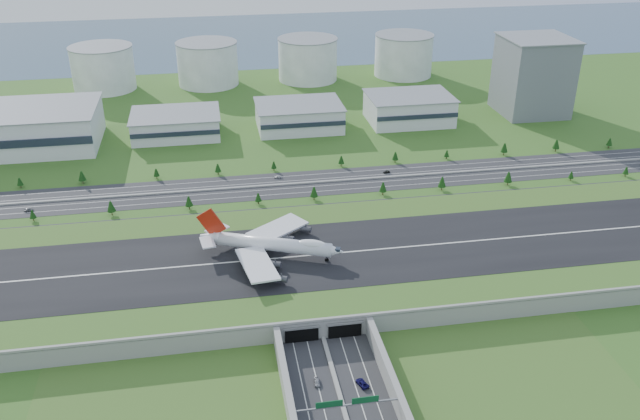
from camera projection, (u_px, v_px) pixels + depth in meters
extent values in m
plane|color=#27561B|center=(304.00, 271.00, 307.65)|extent=(1200.00, 1200.00, 0.00)
cube|color=gray|center=(304.00, 264.00, 305.84)|extent=(520.00, 100.00, 8.00)
cube|color=#456322|center=(304.00, 256.00, 304.00)|extent=(520.00, 100.00, 0.16)
cube|color=black|center=(304.00, 256.00, 303.94)|extent=(520.00, 58.00, 0.12)
cube|color=silver|center=(304.00, 256.00, 303.90)|extent=(520.00, 0.90, 0.02)
cube|color=gray|center=(323.00, 320.00, 260.31)|extent=(520.00, 1.20, 1.20)
cube|color=gray|center=(405.00, 417.00, 220.63)|extent=(2.40, 100.00, 8.00)
cube|color=black|center=(302.00, 335.00, 260.76)|extent=(13.00, 1.20, 6.00)
cube|color=black|center=(345.00, 330.00, 263.33)|extent=(13.00, 1.20, 6.00)
cylinder|color=gray|center=(403.00, 407.00, 225.38)|extent=(0.70, 0.70, 7.00)
cube|color=gray|center=(347.00, 405.00, 220.83)|extent=(38.00, 0.50, 0.50)
cube|color=#0C4C23|center=(329.00, 404.00, 219.21)|extent=(9.00, 0.30, 2.40)
cube|color=#0C4C23|center=(365.00, 400.00, 221.02)|extent=(9.00, 0.30, 2.40)
cube|color=#28282B|center=(280.00, 185.00, 391.19)|extent=(560.00, 36.00, 0.12)
cylinder|color=#3D2819|center=(34.00, 219.00, 351.48)|extent=(0.50, 0.50, 2.20)
cone|color=black|center=(32.00, 214.00, 350.22)|extent=(3.41, 3.41, 4.39)
cylinder|color=#3D2819|center=(112.00, 212.00, 357.31)|extent=(0.50, 0.50, 2.88)
cone|color=black|center=(111.00, 206.00, 355.65)|extent=(4.48, 4.48, 5.76)
cylinder|color=#3D2819|center=(189.00, 207.00, 363.47)|extent=(0.50, 0.50, 2.70)
cone|color=black|center=(189.00, 201.00, 361.91)|extent=(4.20, 4.20, 5.40)
cylinder|color=#3D2819|center=(258.00, 202.00, 369.18)|extent=(0.50, 0.50, 2.32)
cone|color=black|center=(258.00, 197.00, 367.84)|extent=(3.61, 3.61, 4.64)
cylinder|color=#3D2819|center=(314.00, 197.00, 373.73)|extent=(0.50, 0.50, 2.79)
cone|color=black|center=(314.00, 192.00, 372.13)|extent=(4.34, 4.34, 5.58)
cylinder|color=#3D2819|center=(383.00, 192.00, 379.68)|extent=(0.50, 0.50, 2.68)
cone|color=black|center=(383.00, 187.00, 378.14)|extent=(4.17, 4.17, 5.36)
cylinder|color=#3D2819|center=(442.00, 188.00, 384.85)|extent=(0.50, 0.50, 2.93)
cone|color=black|center=(442.00, 182.00, 383.16)|extent=(4.56, 4.56, 5.86)
cylinder|color=#3D2819|center=(508.00, 183.00, 390.86)|extent=(0.50, 0.50, 2.99)
cone|color=black|center=(508.00, 177.00, 389.14)|extent=(4.66, 4.66, 5.99)
cylinder|color=#3D2819|center=(571.00, 179.00, 397.02)|extent=(0.50, 0.50, 2.06)
cone|color=black|center=(571.00, 175.00, 395.83)|extent=(3.21, 3.21, 4.12)
cylinder|color=#3D2819|center=(625.00, 175.00, 402.29)|extent=(0.50, 0.50, 2.21)
cone|color=black|center=(626.00, 170.00, 401.02)|extent=(3.43, 3.43, 4.41)
cylinder|color=#3D2819|center=(21.00, 186.00, 387.82)|extent=(0.50, 0.50, 2.25)
cone|color=black|center=(20.00, 181.00, 386.53)|extent=(3.49, 3.49, 4.49)
cylinder|color=#3D2819|center=(83.00, 181.00, 392.89)|extent=(0.50, 0.50, 2.81)
cone|color=black|center=(82.00, 176.00, 391.27)|extent=(4.38, 4.38, 5.63)
cylinder|color=#3D2819|center=(157.00, 177.00, 399.39)|extent=(0.50, 0.50, 2.27)
cone|color=black|center=(156.00, 172.00, 398.08)|extent=(3.53, 3.53, 4.54)
cylinder|color=#3D2819|center=(218.00, 173.00, 404.80)|extent=(0.50, 0.50, 2.44)
cone|color=black|center=(218.00, 168.00, 403.39)|extent=(3.79, 3.79, 4.87)
cylinder|color=#3D2819|center=(274.00, 169.00, 409.94)|extent=(0.50, 0.50, 2.14)
cone|color=black|center=(274.00, 165.00, 408.71)|extent=(3.32, 3.32, 4.27)
cylinder|color=#3D2819|center=(341.00, 164.00, 416.18)|extent=(0.50, 0.50, 2.40)
cone|color=black|center=(341.00, 160.00, 414.80)|extent=(3.74, 3.74, 4.81)
cylinder|color=#3D2819|center=(395.00, 161.00, 421.35)|extent=(0.50, 0.50, 2.49)
cone|color=black|center=(395.00, 156.00, 419.91)|extent=(3.88, 3.88, 4.99)
cylinder|color=#3D2819|center=(446.00, 157.00, 426.50)|extent=(0.50, 0.50, 2.10)
cone|color=black|center=(447.00, 153.00, 425.29)|extent=(3.27, 3.27, 4.20)
cylinder|color=#3D2819|center=(504.00, 153.00, 432.12)|extent=(0.50, 0.50, 2.89)
cone|color=black|center=(504.00, 148.00, 430.46)|extent=(4.49, 4.49, 5.78)
cylinder|color=#3D2819|center=(555.00, 149.00, 437.49)|extent=(0.50, 0.50, 2.91)
cone|color=black|center=(556.00, 144.00, 435.81)|extent=(4.53, 4.53, 5.82)
cylinder|color=#3D2819|center=(609.00, 146.00, 443.29)|extent=(0.50, 0.50, 2.40)
cone|color=black|center=(610.00, 142.00, 441.91)|extent=(3.73, 3.73, 4.80)
cube|color=silver|center=(3.00, 129.00, 439.01)|extent=(120.00, 60.00, 25.00)
cube|color=silver|center=(176.00, 124.00, 462.32)|extent=(58.00, 42.00, 15.00)
cube|color=silver|center=(299.00, 116.00, 474.73)|extent=(58.00, 42.00, 17.00)
cube|color=silver|center=(409.00, 109.00, 486.39)|extent=(58.00, 42.00, 19.00)
cube|color=slate|center=(533.00, 76.00, 497.05)|extent=(46.00, 46.00, 55.00)
cylinder|color=silver|center=(103.00, 68.00, 554.28)|extent=(50.00, 50.00, 35.00)
cylinder|color=silver|center=(208.00, 64.00, 567.15)|extent=(50.00, 50.00, 35.00)
cylinder|color=silver|center=(308.00, 60.00, 580.02)|extent=(50.00, 50.00, 35.00)
cylinder|color=silver|center=(403.00, 55.00, 592.88)|extent=(50.00, 50.00, 35.00)
cube|color=#39556E|center=(238.00, 38.00, 729.87)|extent=(1200.00, 260.00, 0.06)
cylinder|color=white|center=(272.00, 244.00, 302.05)|extent=(52.57, 25.90, 6.19)
cone|color=white|center=(336.00, 251.00, 296.62)|extent=(9.48, 8.62, 6.19)
cone|color=white|center=(210.00, 237.00, 307.29)|extent=(11.28, 9.34, 6.19)
ellipsoid|color=white|center=(312.00, 244.00, 297.60)|extent=(14.04, 9.39, 3.81)
cube|color=white|center=(257.00, 264.00, 288.49)|extent=(17.52, 30.78, 1.53)
cube|color=white|center=(278.00, 228.00, 317.19)|extent=(30.86, 27.29, 1.53)
cylinder|color=#38383D|center=(275.00, 264.00, 292.45)|extent=(5.75, 4.56, 2.90)
cylinder|color=#38383D|center=(281.00, 279.00, 282.11)|extent=(5.75, 4.56, 2.90)
cylinder|color=#38383D|center=(289.00, 239.00, 312.71)|extent=(5.75, 4.56, 2.90)
cylinder|color=#38383D|center=(306.00, 229.00, 320.94)|extent=(5.75, 4.56, 2.90)
cube|color=white|center=(207.00, 242.00, 301.28)|extent=(7.25, 11.35, 0.58)
cube|color=white|center=(217.00, 229.00, 312.25)|extent=(11.95, 11.13, 0.58)
cube|color=#AB1E0B|center=(211.00, 223.00, 303.80)|extent=(13.12, 5.94, 14.50)
cylinder|color=black|center=(327.00, 260.00, 299.67)|extent=(1.84, 0.68, 1.84)
cylinder|color=black|center=(262.00, 256.00, 302.36)|extent=(1.84, 0.68, 1.84)
cylinder|color=black|center=(266.00, 250.00, 307.76)|extent=(1.84, 0.68, 1.84)
cylinder|color=black|center=(250.00, 255.00, 303.44)|extent=(1.84, 0.68, 1.84)
cylinder|color=black|center=(254.00, 248.00, 308.84)|extent=(1.84, 0.68, 1.84)
imported|color=#A2A2A6|center=(317.00, 382.00, 240.00)|extent=(2.40, 5.03, 1.66)
imported|color=#110E46|center=(362.00, 383.00, 239.39)|extent=(4.60, 6.60, 1.67)
imported|color=slate|center=(29.00, 210.00, 361.30)|extent=(4.92, 2.15, 1.65)
imported|color=black|center=(387.00, 172.00, 406.50)|extent=(4.36, 2.13, 1.37)
imported|color=silver|center=(277.00, 177.00, 400.14)|extent=(5.00, 2.59, 1.39)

